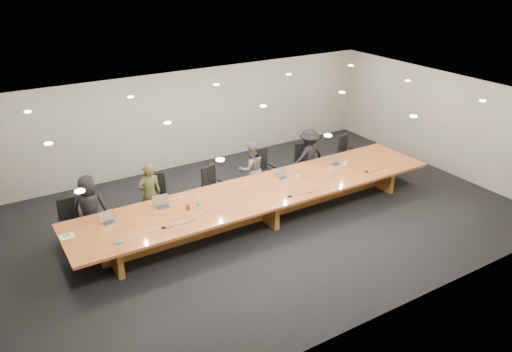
{
  "coord_description": "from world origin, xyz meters",
  "views": [
    {
      "loc": [
        -5.55,
        -8.79,
        5.81
      ],
      "look_at": [
        0.0,
        0.3,
        1.0
      ],
      "focal_mm": 35.0,
      "sensor_mm": 36.0,
      "label": 1
    }
  ],
  "objects_px": {
    "chair_left": "(157,198)",
    "mic_right": "(367,171)",
    "paper_cup_near": "(298,177)",
    "chair_mid_right": "(264,170)",
    "laptop_a": "(109,218)",
    "laptop_b": "(162,202)",
    "av_box": "(120,241)",
    "chair_mid_left": "(214,186)",
    "water_bottle": "(198,204)",
    "laptop_e": "(337,160)",
    "laptop_d": "(283,174)",
    "paper_cup_far": "(345,164)",
    "chair_right": "(304,163)",
    "amber_mug": "(188,207)",
    "mic_left": "(164,227)",
    "chair_far_right": "(349,153)",
    "mic_center": "(290,196)",
    "person_d": "(309,156)",
    "chair_far_left": "(71,222)",
    "person_a": "(90,209)",
    "person_b": "(150,194)",
    "conference_table": "(263,199)",
    "person_c": "(252,169)"
  },
  "relations": [
    {
      "from": "laptop_b",
      "to": "laptop_d",
      "type": "height_order",
      "value": "laptop_b"
    },
    {
      "from": "person_b",
      "to": "laptop_e",
      "type": "xyz_separation_m",
      "value": [
        4.75,
        -0.87,
        0.12
      ]
    },
    {
      "from": "chair_mid_left",
      "to": "av_box",
      "type": "bearing_deg",
      "value": -160.61
    },
    {
      "from": "mic_center",
      "to": "water_bottle",
      "type": "bearing_deg",
      "value": 164.31
    },
    {
      "from": "laptop_b",
      "to": "av_box",
      "type": "height_order",
      "value": "laptop_b"
    },
    {
      "from": "laptop_a",
      "to": "laptop_e",
      "type": "bearing_deg",
      "value": -17.53
    },
    {
      "from": "person_d",
      "to": "chair_left",
      "type": "bearing_deg",
      "value": -3.91
    },
    {
      "from": "laptop_e",
      "to": "paper_cup_far",
      "type": "xyz_separation_m",
      "value": [
        0.17,
        -0.14,
        -0.07
      ]
    },
    {
      "from": "chair_mid_right",
      "to": "amber_mug",
      "type": "distance_m",
      "value": 3.05
    },
    {
      "from": "chair_left",
      "to": "chair_mid_right",
      "type": "xyz_separation_m",
      "value": [
        2.99,
        0.05,
        -0.0
      ]
    },
    {
      "from": "chair_mid_left",
      "to": "mic_left",
      "type": "height_order",
      "value": "chair_mid_left"
    },
    {
      "from": "laptop_a",
      "to": "paper_cup_near",
      "type": "height_order",
      "value": "laptop_a"
    },
    {
      "from": "mic_left",
      "to": "chair_right",
      "type": "bearing_deg",
      "value": 19.42
    },
    {
      "from": "chair_mid_left",
      "to": "mic_right",
      "type": "distance_m",
      "value": 3.86
    },
    {
      "from": "laptop_e",
      "to": "mic_left",
      "type": "relative_size",
      "value": 2.53
    },
    {
      "from": "chair_right",
      "to": "amber_mug",
      "type": "height_order",
      "value": "chair_right"
    },
    {
      "from": "chair_far_right",
      "to": "mic_center",
      "type": "bearing_deg",
      "value": -168.27
    },
    {
      "from": "person_a",
      "to": "laptop_b",
      "type": "xyz_separation_m",
      "value": [
        1.36,
        -0.75,
        0.12
      ]
    },
    {
      "from": "chair_left",
      "to": "chair_mid_right",
      "type": "bearing_deg",
      "value": 18.36
    },
    {
      "from": "chair_mid_right",
      "to": "paper_cup_near",
      "type": "bearing_deg",
      "value": -80.91
    },
    {
      "from": "laptop_b",
      "to": "chair_far_right",
      "type": "bearing_deg",
      "value": 11.26
    },
    {
      "from": "chair_left",
      "to": "mic_right",
      "type": "relative_size",
      "value": 10.18
    },
    {
      "from": "laptop_d",
      "to": "paper_cup_far",
      "type": "xyz_separation_m",
      "value": [
        1.84,
        -0.15,
        -0.07
      ]
    },
    {
      "from": "laptop_a",
      "to": "av_box",
      "type": "height_order",
      "value": "laptop_a"
    },
    {
      "from": "chair_right",
      "to": "chair_far_right",
      "type": "relative_size",
      "value": 0.98
    },
    {
      "from": "chair_left",
      "to": "amber_mug",
      "type": "height_order",
      "value": "chair_left"
    },
    {
      "from": "chair_left",
      "to": "laptop_e",
      "type": "bearing_deg",
      "value": 5.03
    },
    {
      "from": "chair_mid_right",
      "to": "laptop_a",
      "type": "relative_size",
      "value": 3.66
    },
    {
      "from": "person_c",
      "to": "laptop_b",
      "type": "bearing_deg",
      "value": 25.34
    },
    {
      "from": "mic_left",
      "to": "mic_center",
      "type": "relative_size",
      "value": 0.97
    },
    {
      "from": "amber_mug",
      "to": "av_box",
      "type": "height_order",
      "value": "amber_mug"
    },
    {
      "from": "chair_mid_left",
      "to": "chair_mid_right",
      "type": "bearing_deg",
      "value": -8.95
    },
    {
      "from": "person_d",
      "to": "av_box",
      "type": "distance_m",
      "value": 5.96
    },
    {
      "from": "chair_mid_left",
      "to": "water_bottle",
      "type": "distance_m",
      "value": 1.68
    },
    {
      "from": "chair_far_right",
      "to": "laptop_b",
      "type": "height_order",
      "value": "chair_far_right"
    },
    {
      "from": "chair_right",
      "to": "mic_left",
      "type": "xyz_separation_m",
      "value": [
        -4.74,
        -1.67,
        0.25
      ]
    },
    {
      "from": "chair_far_right",
      "to": "chair_far_left",
      "type": "bearing_deg",
      "value": 162.82
    },
    {
      "from": "chair_far_right",
      "to": "amber_mug",
      "type": "bearing_deg",
      "value": 175.15
    },
    {
      "from": "paper_cup_far",
      "to": "mic_right",
      "type": "relative_size",
      "value": 0.89
    },
    {
      "from": "amber_mug",
      "to": "av_box",
      "type": "xyz_separation_m",
      "value": [
        -1.65,
        -0.53,
        -0.04
      ]
    },
    {
      "from": "chair_far_left",
      "to": "laptop_b",
      "type": "bearing_deg",
      "value": -25.98
    },
    {
      "from": "person_d",
      "to": "laptop_d",
      "type": "xyz_separation_m",
      "value": [
        -1.43,
        -0.87,
        0.12
      ]
    },
    {
      "from": "chair_far_left",
      "to": "chair_left",
      "type": "distance_m",
      "value": 1.96
    },
    {
      "from": "chair_right",
      "to": "laptop_d",
      "type": "distance_m",
      "value": 1.71
    },
    {
      "from": "chair_mid_left",
      "to": "mic_center",
      "type": "bearing_deg",
      "value": -73.72
    },
    {
      "from": "person_a",
      "to": "laptop_a",
      "type": "height_order",
      "value": "person_a"
    },
    {
      "from": "chair_left",
      "to": "paper_cup_near",
      "type": "distance_m",
      "value": 3.41
    },
    {
      "from": "laptop_a",
      "to": "laptop_d",
      "type": "relative_size",
      "value": 1.02
    },
    {
      "from": "water_bottle",
      "to": "paper_cup_near",
      "type": "height_order",
      "value": "water_bottle"
    },
    {
      "from": "conference_table",
      "to": "laptop_d",
      "type": "height_order",
      "value": "laptop_d"
    }
  ]
}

